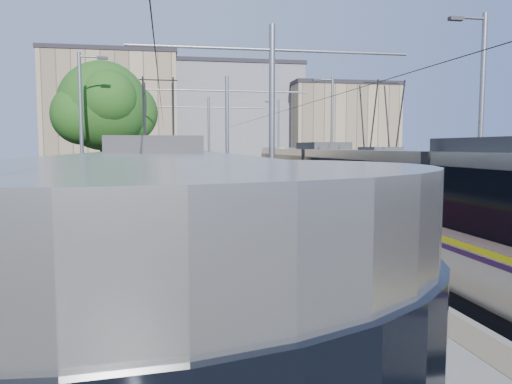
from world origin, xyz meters
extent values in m
plane|color=black|center=(0.00, 0.00, 0.00)|extent=(160.00, 160.00, 0.00)
cube|color=gray|center=(0.00, 17.00, 0.15)|extent=(4.00, 50.00, 0.30)
cube|color=gray|center=(-1.45, 17.00, 0.30)|extent=(0.70, 50.00, 0.01)
cube|color=gray|center=(1.45, 17.00, 0.30)|extent=(0.70, 50.00, 0.01)
cube|color=gray|center=(-4.32, 17.00, 0.01)|extent=(0.07, 70.00, 0.03)
cube|color=gray|center=(-2.88, 17.00, 0.01)|extent=(0.07, 70.00, 0.03)
cube|color=gray|center=(2.88, 17.00, 0.01)|extent=(0.07, 70.00, 0.03)
cube|color=gray|center=(4.32, 17.00, 0.01)|extent=(0.07, 70.00, 0.03)
cube|color=black|center=(-3.60, 8.29, 0.20)|extent=(2.30, 30.26, 0.40)
cube|color=#B9B5AA|center=(-3.60, 8.29, 1.85)|extent=(2.40, 28.66, 2.90)
cube|color=black|center=(-3.60, 8.29, 2.35)|extent=(2.43, 28.66, 1.30)
cube|color=#D8CE0B|center=(-3.60, 8.29, 1.45)|extent=(2.43, 28.66, 0.12)
cube|color=red|center=(-3.60, 8.29, 0.95)|extent=(2.42, 28.66, 1.10)
cube|color=#2D2D30|center=(-3.60, 8.29, 3.45)|extent=(1.68, 3.00, 0.30)
cube|color=black|center=(3.60, 7.66, 0.20)|extent=(2.30, 30.43, 0.40)
cube|color=#AAA69C|center=(3.60, 7.66, 1.85)|extent=(2.40, 28.83, 2.90)
cube|color=black|center=(3.60, 7.66, 2.35)|extent=(2.43, 28.83, 1.30)
cube|color=#F9EF0D|center=(3.60, 7.66, 1.45)|extent=(2.43, 28.83, 0.12)
cube|color=#2E123F|center=(3.60, 7.66, 1.30)|extent=(2.43, 28.83, 0.10)
cube|color=#2D2D30|center=(3.60, 7.66, 3.45)|extent=(1.68, 3.00, 0.30)
cylinder|color=slate|center=(0.00, 8.00, 3.80)|extent=(0.20, 0.20, 7.00)
cylinder|color=slate|center=(0.00, 8.00, 6.50)|extent=(9.20, 0.10, 0.10)
cylinder|color=slate|center=(0.00, 20.00, 3.80)|extent=(0.20, 0.20, 7.00)
cylinder|color=slate|center=(0.00, 20.00, 6.50)|extent=(9.20, 0.10, 0.10)
cylinder|color=slate|center=(0.00, 32.00, 3.80)|extent=(0.20, 0.20, 7.00)
cylinder|color=slate|center=(0.00, 32.00, 6.50)|extent=(9.20, 0.10, 0.10)
cylinder|color=black|center=(-3.60, 17.00, 5.55)|extent=(0.02, 70.00, 0.02)
cylinder|color=black|center=(3.60, 17.00, 5.55)|extent=(0.02, 70.00, 0.02)
cylinder|color=slate|center=(-7.50, 18.00, 4.00)|extent=(0.18, 0.18, 8.00)
cube|color=#2D2D30|center=(-6.40, 18.00, 7.75)|extent=(0.50, 0.22, 0.12)
cylinder|color=slate|center=(-7.50, 34.00, 4.00)|extent=(0.18, 0.18, 8.00)
cube|color=#2D2D30|center=(-6.40, 34.00, 7.75)|extent=(0.50, 0.22, 0.12)
cylinder|color=slate|center=(7.50, 8.00, 4.00)|extent=(0.18, 0.18, 8.00)
cube|color=#2D2D30|center=(6.40, 8.00, 7.75)|extent=(0.50, 0.22, 0.12)
cylinder|color=slate|center=(7.50, 24.00, 4.00)|extent=(0.18, 0.18, 8.00)
cube|color=#2D2D30|center=(6.40, 24.00, 7.75)|extent=(0.50, 0.22, 0.12)
cylinder|color=slate|center=(7.50, 40.00, 4.00)|extent=(0.18, 0.18, 8.00)
cube|color=#2D2D30|center=(6.40, 40.00, 7.75)|extent=(0.50, 0.22, 0.12)
cube|color=black|center=(0.52, 16.06, 1.58)|extent=(0.84, 1.21, 2.56)
cube|color=black|center=(0.52, 16.06, 1.75)|extent=(0.89, 1.26, 1.34)
cylinder|color=#382314|center=(-7.02, 22.94, 1.75)|extent=(0.48, 0.48, 3.50)
sphere|color=#174B15|center=(-7.02, 22.94, 5.80)|extent=(5.25, 5.25, 5.25)
sphere|color=#174B15|center=(-5.70, 23.82, 5.47)|extent=(3.72, 3.72, 3.72)
cube|color=tan|center=(-10.00, 60.00, 7.38)|extent=(16.00, 12.00, 14.75)
cube|color=#262328|center=(-10.00, 60.00, 15.00)|extent=(16.32, 12.24, 0.50)
cube|color=gray|center=(6.00, 64.00, 7.14)|extent=(18.00, 14.00, 14.28)
cube|color=#262328|center=(6.00, 64.00, 14.53)|extent=(18.36, 14.28, 0.50)
cube|color=tan|center=(20.00, 58.00, 5.68)|extent=(14.00, 10.00, 11.37)
cube|color=#262328|center=(20.00, 58.00, 11.62)|extent=(14.28, 10.20, 0.50)
camera|label=1|loc=(-3.40, -7.94, 3.41)|focal=35.00mm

